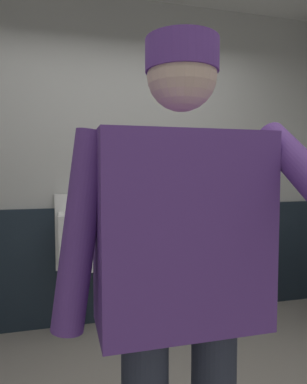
{
  "coord_description": "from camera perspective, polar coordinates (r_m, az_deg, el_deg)",
  "views": [
    {
      "loc": [
        -0.49,
        -1.45,
        1.35
      ],
      "look_at": [
        -0.08,
        0.09,
        1.25
      ],
      "focal_mm": 32.03,
      "sensor_mm": 36.0,
      "label": 1
    }
  ],
  "objects": [
    {
      "name": "person",
      "position": [
        1.05,
        4.73,
        -14.91
      ],
      "size": [
        0.71,
        0.6,
        1.72
      ],
      "color": "#2D3342",
      "rests_on": "ground_plane"
    },
    {
      "name": "urinal_solo",
      "position": [
        2.91,
        -12.11,
        -7.79
      ],
      "size": [
        0.4,
        0.34,
        1.24
      ],
      "color": "white",
      "rests_on": "ground_plane"
    },
    {
      "name": "wainscot_band_back",
      "position": [
        3.14,
        -5.63,
        -11.77
      ],
      "size": [
        4.05,
        0.03,
        1.03
      ],
      "primitive_type": "cube",
      "color": "#19232D",
      "rests_on": "ground_plane"
    },
    {
      "name": "wall_back",
      "position": [
        3.1,
        -5.96,
        4.91
      ],
      "size": [
        4.65,
        0.12,
        2.84
      ],
      "primitive_type": "cube",
      "color": "#B2B2AD",
      "rests_on": "ground_plane"
    },
    {
      "name": "soap_dispenser",
      "position": [
        3.51,
        17.25,
        1.19
      ],
      "size": [
        0.1,
        0.07,
        0.18
      ],
      "primitive_type": "cube",
      "color": "silver"
    }
  ]
}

